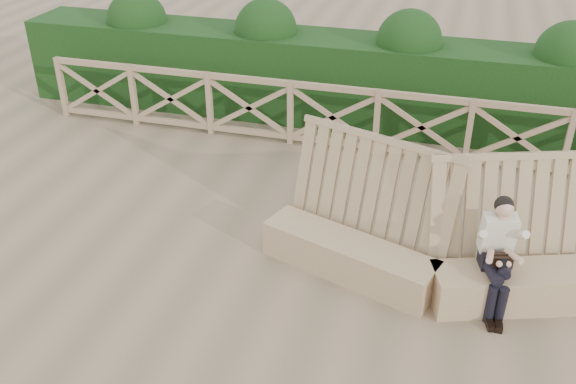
# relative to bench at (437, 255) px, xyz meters

# --- Properties ---
(ground) EXTENTS (60.00, 60.00, 0.00)m
(ground) POSITION_rel_bench_xyz_m (-1.95, -0.32, -0.40)
(ground) COLOR brown
(ground) RESTS_ON ground
(bench) EXTENTS (4.20, 1.41, 1.59)m
(bench) POSITION_rel_bench_xyz_m (0.00, 0.00, 0.00)
(bench) COLOR #977456
(bench) RESTS_ON ground
(woman) EXTENTS (0.44, 0.80, 1.32)m
(woman) POSITION_rel_bench_xyz_m (0.62, -0.19, 0.32)
(woman) COLOR black
(woman) RESTS_ON ground
(guardrail) EXTENTS (10.10, 0.09, 1.10)m
(guardrail) POSITION_rel_bench_xyz_m (-1.95, 3.18, 0.15)
(guardrail) COLOR #907553
(guardrail) RESTS_ON ground
(hedge) EXTENTS (12.00, 1.20, 1.50)m
(hedge) POSITION_rel_bench_xyz_m (-1.95, 4.38, 0.35)
(hedge) COLOR black
(hedge) RESTS_ON ground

